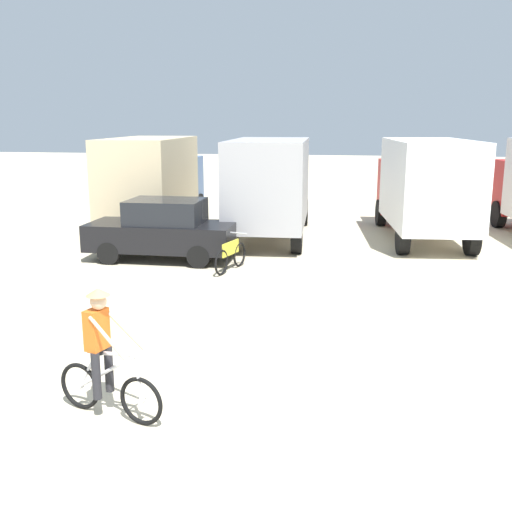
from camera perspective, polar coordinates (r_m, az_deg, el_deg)
The scene contains 7 objects.
ground_plane at distance 9.42m, azimuth -1.61°, elevation -12.12°, with size 120.00×120.00×0.00m, color beige.
box_truck_tan_camper at distance 22.28m, azimuth -9.75°, elevation 7.34°, with size 2.66×6.84×3.35m.
box_truck_grey_hauler at distance 20.19m, azimuth 1.41°, elevation 6.95°, with size 2.68×6.85×3.35m.
box_truck_avon_van at distance 20.65m, azimuth 15.86°, elevation 6.60°, with size 2.97×6.94×3.35m.
sedan_parked at distance 17.35m, azimuth -8.91°, elevation 2.49°, with size 4.20×1.78×1.76m.
cyclist_orange_shirt at distance 8.41m, azimuth -14.33°, elevation -9.44°, with size 1.68×0.66×1.82m.
bicycle_spare at distance 15.99m, azimuth -2.44°, elevation -0.03°, with size 0.64×1.68×0.97m.
Camera 1 is at (1.66, -8.36, 4.00)m, focal length 41.78 mm.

